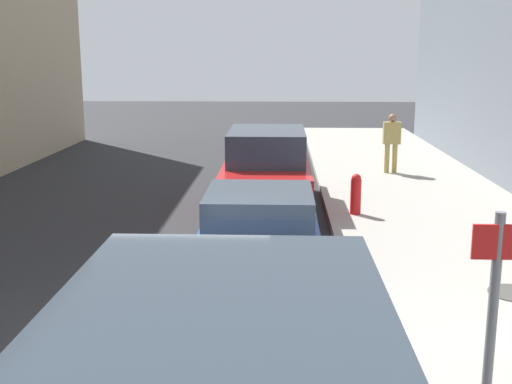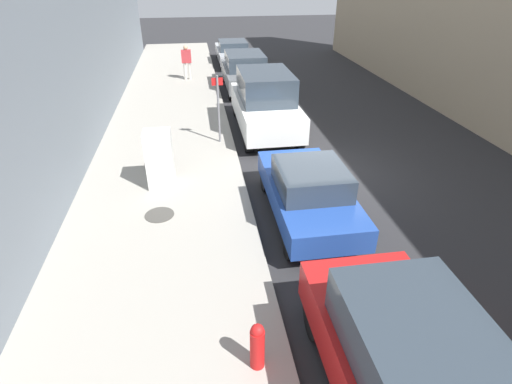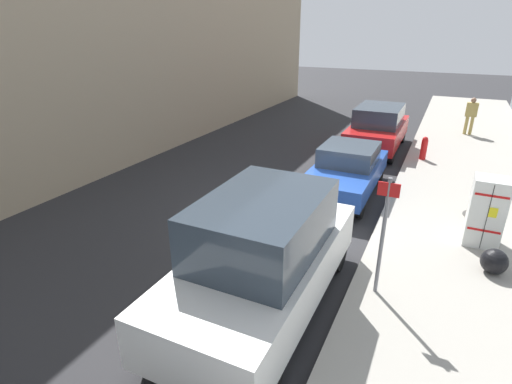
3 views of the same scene
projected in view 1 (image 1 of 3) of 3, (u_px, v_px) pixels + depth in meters
name	position (u px, v px, depth m)	size (l,w,h in m)	color
ground_plane	(162.00, 358.00, 7.32)	(80.00, 80.00, 0.00)	#28282B
street_sign_post	(490.00, 348.00, 4.42)	(0.36, 0.07, 2.23)	slate
fire_hydrant	(356.00, 193.00, 13.18)	(0.22, 0.22, 0.84)	red
pedestrian_walking_far	(392.00, 139.00, 17.68)	(0.47, 0.22, 1.63)	#A8934C
parked_suv_red	(267.00, 168.00, 14.20)	(1.87, 4.45, 1.76)	red
parked_hatchback_blue	(259.00, 241.00, 9.29)	(1.75, 4.09, 1.45)	#23479E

